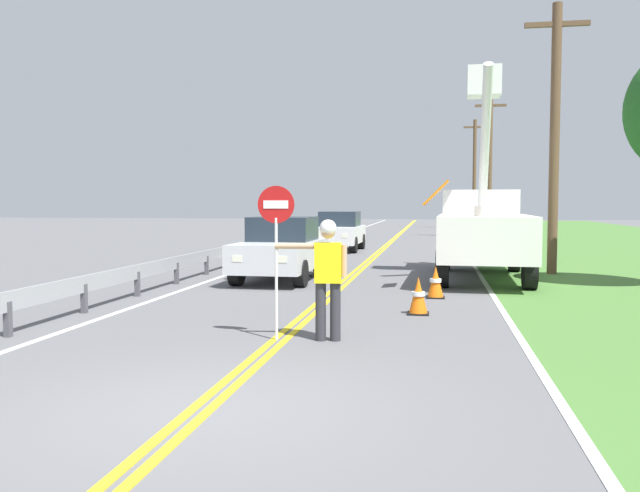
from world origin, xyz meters
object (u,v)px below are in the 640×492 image
at_px(oncoming_sedan_nearest, 281,249).
at_px(utility_pole_mid, 490,164).
at_px(utility_pole_far, 474,172).
at_px(traffic_cone_lead, 418,296).
at_px(traffic_cone_mid, 436,283).
at_px(flagger_worker, 327,272).
at_px(utility_pole_near, 555,134).
at_px(oncoming_sedan_second, 339,232).
at_px(utility_bucket_truck, 482,226).
at_px(stop_sign_paddle, 276,227).

bearing_deg(oncoming_sedan_nearest, utility_pole_mid, 72.82).
xyz_separation_m(utility_pole_far, traffic_cone_lead, (-3.40, -42.76, -4.22)).
bearing_deg(traffic_cone_mid, flagger_worker, -108.31).
height_order(utility_pole_near, traffic_cone_mid, utility_pole_near).
height_order(oncoming_sedan_second, traffic_cone_mid, oncoming_sedan_second).
xyz_separation_m(flagger_worker, oncoming_sedan_nearest, (-2.46, 7.54, -0.21)).
bearing_deg(oncoming_sedan_nearest, traffic_cone_lead, -52.52).
bearing_deg(traffic_cone_lead, utility_bucket_truck, 76.49).
bearing_deg(utility_pole_near, utility_bucket_truck, -150.12).
xyz_separation_m(oncoming_sedan_nearest, traffic_cone_lead, (3.75, -4.89, -0.50)).
height_order(flagger_worker, utility_pole_near, utility_pole_near).
distance_m(utility_bucket_truck, oncoming_sedan_second, 11.08).
xyz_separation_m(utility_pole_far, traffic_cone_mid, (-3.08, -40.54, -4.22)).
distance_m(utility_bucket_truck, oncoming_sedan_nearest, 5.63).
xyz_separation_m(utility_bucket_truck, oncoming_sedan_nearest, (-5.33, -1.71, -0.59)).
height_order(stop_sign_paddle, utility_bucket_truck, utility_bucket_truck).
bearing_deg(utility_bucket_truck, oncoming_sedan_nearest, -162.23).
height_order(stop_sign_paddle, oncoming_sedan_nearest, stop_sign_paddle).
xyz_separation_m(oncoming_sedan_nearest, utility_pole_mid, (7.20, 23.28, 3.54)).
height_order(utility_pole_near, traffic_cone_lead, utility_pole_near).
bearing_deg(utility_pole_mid, traffic_cone_mid, -96.88).
xyz_separation_m(traffic_cone_lead, traffic_cone_mid, (0.32, 2.22, 0.00)).
distance_m(flagger_worker, utility_pole_near, 11.95).
bearing_deg(stop_sign_paddle, oncoming_sedan_second, 95.26).
height_order(oncoming_sedan_nearest, utility_pole_near, utility_pole_near).
bearing_deg(stop_sign_paddle, traffic_cone_mid, 64.40).
distance_m(utility_bucket_truck, utility_pole_mid, 21.85).
bearing_deg(stop_sign_paddle, utility_pole_near, 61.46).
relative_size(utility_bucket_truck, oncoming_sedan_nearest, 1.66).
xyz_separation_m(flagger_worker, utility_pole_near, (4.97, 10.45, 3.02)).
bearing_deg(oncoming_sedan_nearest, oncoming_sedan_second, 90.30).
relative_size(flagger_worker, stop_sign_paddle, 0.78).
bearing_deg(flagger_worker, oncoming_sedan_second, 97.57).
xyz_separation_m(stop_sign_paddle, traffic_cone_mid, (2.38, 4.96, -1.37)).
relative_size(utility_pole_near, traffic_cone_lead, 11.09).
xyz_separation_m(oncoming_sedan_nearest, utility_pole_far, (7.15, 37.87, 3.72)).
bearing_deg(traffic_cone_lead, stop_sign_paddle, -126.94).
relative_size(utility_pole_far, traffic_cone_mid, 12.48).
xyz_separation_m(utility_pole_near, traffic_cone_lead, (-3.67, -7.80, -3.73)).
relative_size(flagger_worker, traffic_cone_lead, 2.61).
distance_m(utility_pole_mid, traffic_cone_lead, 28.66).
distance_m(flagger_worker, traffic_cone_mid, 5.18).
xyz_separation_m(oncoming_sedan_second, utility_pole_mid, (7.26, 11.90, 3.54)).
bearing_deg(flagger_worker, stop_sign_paddle, -173.54).
distance_m(flagger_worker, utility_pole_far, 45.79).
relative_size(utility_bucket_truck, utility_pole_near, 0.88).
height_order(flagger_worker, stop_sign_paddle, stop_sign_paddle).
bearing_deg(traffic_cone_lead, utility_pole_mid, 83.02).
bearing_deg(traffic_cone_mid, utility_bucket_truck, 73.86).
xyz_separation_m(utility_bucket_truck, utility_pole_far, (1.82, 36.16, 3.13)).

